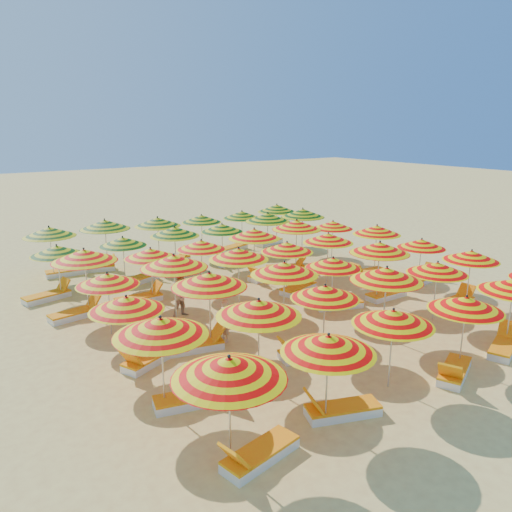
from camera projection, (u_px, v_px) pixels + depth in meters
The scene contains 69 objects.
ground at pixel (263, 300), 18.82m from camera, with size 120.00×120.00×0.00m, color #F3D46C.
umbrella_0 at pixel (229, 368), 9.21m from camera, with size 2.90×2.90×2.33m.
umbrella_1 at pixel (328, 344), 10.55m from camera, with size 2.70×2.70×2.17m.
umbrella_2 at pixel (393, 318), 12.12m from camera, with size 2.18×2.18×2.12m.
umbrella_3 at pixel (466, 304), 13.14m from camera, with size 2.11×2.11×2.08m.
umbrella_6 at pixel (161, 327), 11.15m from camera, with size 2.47×2.47×2.30m.
umbrella_7 at pixel (259, 308), 12.33m from camera, with size 2.18×2.18×2.29m.
umbrella_8 at pixel (325, 292), 14.03m from camera, with size 2.37×2.37×2.09m.
umbrella_9 at pixel (387, 274), 14.97m from camera, with size 2.77×2.77×2.33m.
umbrella_10 at pixel (437, 268), 16.34m from camera, with size 2.31×2.31×2.10m.
umbrella_11 at pixel (471, 256), 17.89m from camera, with size 2.51×2.51×2.09m.
umbrella_12 at pixel (126, 304), 13.09m from camera, with size 2.57×2.57×2.11m.
umbrella_13 at pixel (209, 280), 14.37m from camera, with size 2.83×2.83×2.35m.
umbrella_14 at pixel (284, 269), 15.69m from camera, with size 2.80×2.80×2.29m.
umbrella_15 at pixel (333, 263), 17.10m from camera, with size 2.35×2.35×2.05m.
umbrella_16 at pixel (380, 248), 18.17m from camera, with size 2.33×2.33×2.33m.
umbrella_17 at pixel (421, 244), 19.95m from camera, with size 1.94×1.94×2.03m.
umbrella_18 at pixel (107, 279), 15.28m from camera, with size 2.24×2.24×2.06m.
umbrella_19 at pixel (174, 262), 16.28m from camera, with size 2.64×2.64×2.36m.
umbrella_20 at pixel (239, 254), 17.59m from camera, with size 2.69×2.69×2.26m.
umbrella_21 at pixel (287, 247), 19.01m from camera, with size 2.67×2.67×2.13m.
umbrella_22 at pixel (328, 238), 20.33m from camera, with size 2.67×2.67×2.18m.
umbrella_23 at pixel (377, 230), 21.74m from camera, with size 2.62×2.62×2.21m.
umbrella_24 at pixel (84, 255), 16.99m from camera, with size 2.39×2.39×2.37m.
umbrella_25 at pixel (150, 253), 18.35m from camera, with size 2.22×2.22×2.06m.
umbrella_26 at pixel (201, 245), 19.60m from camera, with size 2.40×2.40×2.06m.
umbrella_27 at pixel (254, 234), 20.67m from camera, with size 2.38×2.38×2.29m.
umbrella_28 at pixel (297, 225), 22.22m from camera, with size 2.74×2.74×2.35m.
umbrella_29 at pixel (333, 225), 23.68m from camera, with size 2.49×2.49×2.03m.
umbrella_30 at pixel (57, 250), 18.67m from camera, with size 2.22×2.22×2.09m.
umbrella_31 at pixel (123, 242), 20.30m from camera, with size 2.22×2.22×2.03m.
umbrella_32 at pixel (175, 231), 21.29m from camera, with size 2.38×2.38×2.25m.
umbrella_33 at pixel (222, 228), 22.89m from camera, with size 2.01×2.01×2.05m.
umbrella_34 at pixel (268, 217), 24.16m from camera, with size 2.57×2.57×2.32m.
umbrella_35 at pixel (303, 213), 25.21m from camera, with size 2.57×2.57×2.35m.
umbrella_36 at pixel (49, 232), 20.99m from camera, with size 2.34×2.34×2.30m.
umbrella_37 at pixel (105, 225), 22.25m from camera, with size 2.95×2.95×2.36m.
umbrella_38 at pixel (158, 222), 23.25m from camera, with size 2.37×2.37×2.28m.
umbrella_39 at pixel (201, 219), 24.87m from camera, with size 2.22×2.22×2.10m.
umbrella_40 at pixel (242, 215), 25.99m from camera, with size 2.62×2.62×2.09m.
umbrella_41 at pixel (277, 208), 27.27m from camera, with size 2.63×2.63×2.23m.
lounger_0 at pixel (259, 454), 9.77m from camera, with size 1.81×0.90×0.69m.
lounger_1 at pixel (341, 410), 11.30m from camera, with size 1.83×1.13×0.69m.
lounger_2 at pixel (454, 371), 13.05m from camera, with size 1.82×1.24×0.69m.
lounger_3 at pixel (504, 346), 14.53m from camera, with size 1.83×1.15×0.69m.
lounger_4 at pixel (192, 398), 11.76m from camera, with size 1.82×0.97×0.69m.
lounger_5 at pixel (307, 352), 14.16m from camera, with size 1.81×0.88×0.69m.
lounger_6 at pixel (455, 302), 18.14m from camera, with size 1.76×0.66×0.69m.
lounger_7 at pixel (149, 359), 13.75m from camera, with size 1.82×1.24×0.69m.
lounger_8 at pixel (196, 345), 14.59m from camera, with size 1.82×0.94×0.69m.
lounger_9 at pixel (337, 304), 17.97m from camera, with size 1.83×1.13×0.69m.
lounger_10 at pixel (387, 294), 19.00m from camera, with size 1.73×0.58×0.69m.
lounger_11 at pixel (423, 279), 20.88m from camera, with size 1.81×0.92×0.69m.
lounger_12 at pixel (299, 288), 19.74m from camera, with size 1.82×0.98×0.69m.
lounger_13 at pixel (368, 273), 21.73m from camera, with size 1.75×0.63×0.69m.
lounger_14 at pixel (76, 313), 17.05m from camera, with size 1.80×0.83×0.69m.
lounger_15 at pixel (140, 298), 18.52m from camera, with size 1.75×0.63×0.69m.
lounger_16 at pixel (266, 275), 21.33m from camera, with size 1.81×0.89×0.69m.
lounger_17 at pixel (286, 268), 22.47m from camera, with size 1.82×1.25×0.69m.
lounger_18 at pixel (48, 296), 18.79m from camera, with size 1.82×0.95×0.69m.
lounger_19 at pixel (141, 279), 20.89m from camera, with size 1.83×1.15×0.69m.
lounger_20 at pixel (233, 261), 23.49m from camera, with size 1.79×0.77×0.69m.
lounger_21 at pixel (67, 272), 21.88m from camera, with size 1.78×0.74×0.69m.
lounger_22 at pixel (97, 267), 22.51m from camera, with size 1.83×1.06×0.69m.
lounger_23 at pixel (173, 259), 23.87m from camera, with size 1.77×0.69×0.69m.
lounger_24 at pixel (234, 247), 26.15m from camera, with size 1.83×1.04×0.69m.
lounger_25 at pixel (268, 242), 27.36m from camera, with size 1.82×0.97×0.69m.
beachgoer_a at pixel (224, 320), 15.08m from camera, with size 0.49×0.32×1.34m, color tan.
beachgoer_b at pixel (182, 296), 17.04m from camera, with size 0.70×0.55×1.45m, color tan.
Camera 1 is at (-10.28, -14.50, 6.42)m, focal length 35.00 mm.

